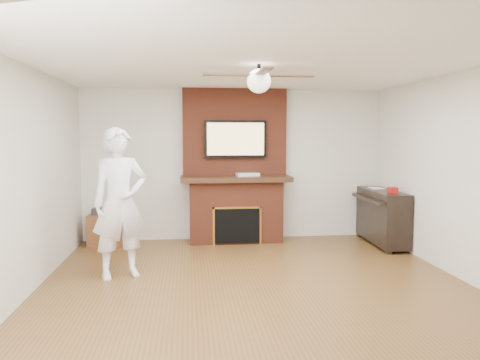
{
  "coord_description": "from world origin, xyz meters",
  "views": [
    {
      "loc": [
        -0.77,
        -5.05,
        1.74
      ],
      "look_at": [
        -0.1,
        0.9,
        1.17
      ],
      "focal_mm": 35.0,
      "sensor_mm": 36.0,
      "label": 1
    }
  ],
  "objects": [
    {
      "name": "candle_blue",
      "position": [
        0.1,
        2.35,
        0.04
      ],
      "size": [
        0.06,
        0.06,
        0.08
      ],
      "primitive_type": "cylinder",
      "color": "#3A57AE",
      "rests_on": "ground"
    },
    {
      "name": "piano",
      "position": [
        2.29,
        2.0,
        0.47
      ],
      "size": [
        0.53,
        1.34,
        0.96
      ],
      "rotation": [
        0.0,
        0.0,
        -0.03
      ],
      "color": "black",
      "rests_on": "ground"
    },
    {
      "name": "fireplace",
      "position": [
        0.0,
        2.55,
        1.0
      ],
      "size": [
        1.78,
        0.64,
        2.5
      ],
      "color": "maroon",
      "rests_on": "ground"
    },
    {
      "name": "candle_green",
      "position": [
        -0.01,
        2.33,
        0.04
      ],
      "size": [
        0.07,
        0.07,
        0.09
      ],
      "primitive_type": "cylinder",
      "color": "#508A37",
      "rests_on": "ground"
    },
    {
      "name": "tv",
      "position": [
        0.0,
        2.5,
        1.68
      ],
      "size": [
        1.0,
        0.08,
        0.6
      ],
      "color": "black",
      "rests_on": "fireplace"
    },
    {
      "name": "cable_box",
      "position": [
        0.19,
        2.45,
        1.11
      ],
      "size": [
        0.39,
        0.26,
        0.05
      ],
      "primitive_type": "cube",
      "rotation": [
        0.0,
        0.0,
        0.15
      ],
      "color": "silver",
      "rests_on": "fireplace"
    },
    {
      "name": "ceiling_fan",
      "position": [
        -0.0,
        0.0,
        2.33
      ],
      "size": [
        1.21,
        1.21,
        0.31
      ],
      "color": "black",
      "rests_on": "room_shell"
    },
    {
      "name": "person",
      "position": [
        -1.6,
        0.71,
        0.92
      ],
      "size": [
        0.8,
        0.68,
        1.84
      ],
      "primitive_type": "imported",
      "rotation": [
        0.0,
        0.0,
        0.42
      ],
      "color": "white",
      "rests_on": "ground"
    },
    {
      "name": "candle_cream_extra",
      "position": [
        -0.09,
        2.36,
        0.05
      ],
      "size": [
        0.08,
        0.08,
        0.11
      ],
      "primitive_type": "cylinder",
      "color": "#D3A8AF",
      "rests_on": "ground"
    },
    {
      "name": "side_table",
      "position": [
        -2.06,
        2.48,
        0.27
      ],
      "size": [
        0.55,
        0.55,
        0.6
      ],
      "rotation": [
        0.0,
        0.0,
        -0.07
      ],
      "color": "brown",
      "rests_on": "ground"
    },
    {
      "name": "candle_cream",
      "position": [
        0.15,
        2.36,
        0.05
      ],
      "size": [
        0.08,
        0.08,
        0.11
      ],
      "primitive_type": "cylinder",
      "color": "beige",
      "rests_on": "ground"
    },
    {
      "name": "candle_orange",
      "position": [
        -0.14,
        2.38,
        0.07
      ],
      "size": [
        0.07,
        0.07,
        0.13
      ],
      "primitive_type": "cylinder",
      "color": "orange",
      "rests_on": "ground"
    },
    {
      "name": "room_shell",
      "position": [
        0.0,
        0.0,
        1.25
      ],
      "size": [
        5.36,
        5.86,
        2.86
      ],
      "color": "#533618",
      "rests_on": "ground"
    }
  ]
}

